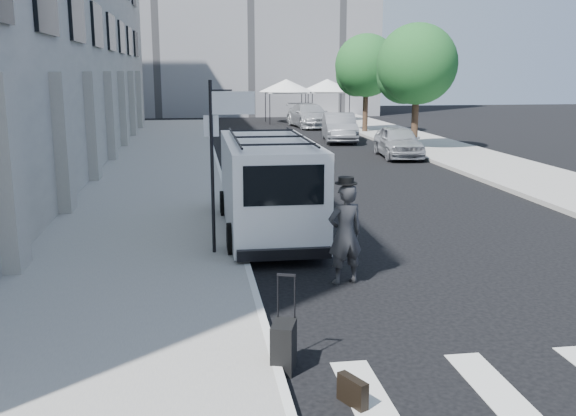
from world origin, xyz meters
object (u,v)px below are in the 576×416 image
object	(u,v)px
parked_car_b	(339,128)
parked_car_c	(309,116)
briefcase	(353,391)
parked_car_a	(398,141)
cargo_van	(268,185)
suitcase	(284,346)
businessman	(345,234)

from	to	relation	value
parked_car_b	parked_car_c	bearing A→B (deg)	97.42
briefcase	parked_car_a	bearing A→B (deg)	44.33
cargo_van	parked_car_a	distance (m)	14.78
suitcase	parked_car_a	xyz separation A→B (m)	(8.03, 19.98, 0.38)
businessman	parked_car_c	size ratio (longest dim) A/B	0.34
cargo_van	parked_car_b	size ratio (longest dim) A/B	1.28
businessman	suitcase	world-z (taller)	businessman
businessman	parked_car_a	bearing A→B (deg)	-124.14
parked_car_a	parked_car_c	xyz separation A→B (m)	(-1.15, 15.89, 0.09)
parked_car_a	parked_car_c	distance (m)	15.93
parked_car_b	parked_car_c	size ratio (longest dim) A/B	0.85
briefcase	parked_car_a	size ratio (longest dim) A/B	0.11
parked_car_a	parked_car_c	bearing A→B (deg)	99.06
suitcase	parked_car_a	distance (m)	21.54
suitcase	parked_car_c	size ratio (longest dim) A/B	0.23
businessman	parked_car_b	size ratio (longest dim) A/B	0.40
businessman	parked_car_a	xyz separation A→B (m)	(6.44, 16.67, -0.21)
briefcase	suitcase	xyz separation A→B (m)	(-0.67, 1.00, 0.16)
businessman	cargo_van	bearing A→B (deg)	-89.13
briefcase	cargo_van	distance (m)	8.26
suitcase	parked_car_b	distance (m)	27.61
parked_car_b	businessman	bearing A→B (deg)	-95.30
cargo_van	businessman	bearing A→B (deg)	-75.80
suitcase	parked_car_b	bearing A→B (deg)	93.71
suitcase	parked_car_c	world-z (taller)	parked_car_c
suitcase	parked_car_c	distance (m)	36.53
businessman	cargo_van	size ratio (longest dim) A/B	0.31
cargo_van	parked_car_b	bearing A→B (deg)	72.57
businessman	briefcase	bearing A→B (deg)	64.81
cargo_van	parked_car_a	bearing A→B (deg)	60.26
businessman	briefcase	world-z (taller)	businessman
parked_car_c	cargo_van	bearing A→B (deg)	-107.99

